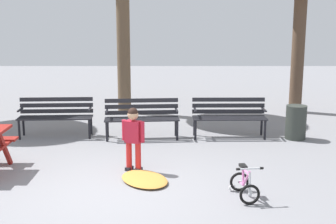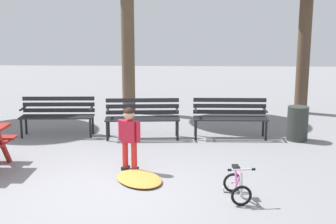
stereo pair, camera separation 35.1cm
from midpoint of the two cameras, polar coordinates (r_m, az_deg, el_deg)
name	(u,v)px [view 1 (the left image)]	position (r m, az deg, el deg)	size (l,w,h in m)	color
ground	(108,194)	(7.08, -8.91, -10.03)	(36.00, 36.00, 0.00)	gray
park_bench_far_left	(54,114)	(10.47, -14.85, -0.21)	(1.62, 0.54, 0.85)	#232328
park_bench_left	(140,115)	(10.02, -4.50, -0.38)	(1.63, 0.57, 0.85)	#232328
park_bench_right	(227,114)	(10.16, 6.33, -0.24)	(1.60, 0.47, 0.85)	#232328
child_standing	(131,134)	(7.86, -5.83, -2.73)	(0.39, 0.25, 1.11)	red
kids_bicycle	(243,184)	(6.88, 7.73, -8.87)	(0.42, 0.59, 0.54)	black
leaf_pile	(143,179)	(7.54, -4.51, -8.26)	(0.96, 0.67, 0.07)	#C68438
trash_bin	(294,122)	(10.27, 14.34, -1.23)	(0.44, 0.44, 0.73)	#2D332D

